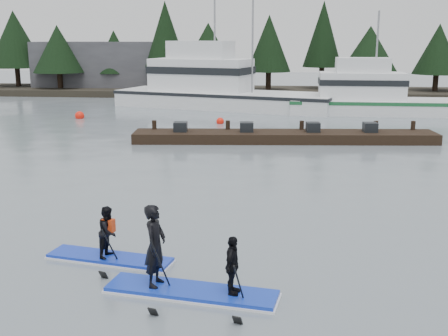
# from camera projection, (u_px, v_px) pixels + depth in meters

# --- Properties ---
(ground) EXTENTS (160.00, 160.00, 0.00)m
(ground) POSITION_uv_depth(u_px,v_px,m) (196.00, 270.00, 13.26)
(ground) COLOR slate
(ground) RESTS_ON ground
(far_shore) EXTENTS (70.00, 8.00, 0.60)m
(far_shore) POSITION_uv_depth(u_px,v_px,m) (265.00, 92.00, 53.86)
(far_shore) COLOR #2D281E
(far_shore) RESTS_ON ground
(treeline) EXTENTS (60.00, 4.00, 8.00)m
(treeline) POSITION_uv_depth(u_px,v_px,m) (265.00, 95.00, 53.93)
(treeline) COLOR black
(treeline) RESTS_ON ground
(waterfront_building) EXTENTS (18.00, 6.00, 5.00)m
(waterfront_building) POSITION_uv_depth(u_px,v_px,m) (127.00, 67.00, 56.79)
(waterfront_building) COLOR #4C4C51
(waterfront_building) RESTS_ON ground
(fishing_boat_large) EXTENTS (17.96, 9.54, 9.81)m
(fishing_boat_large) POSITION_uv_depth(u_px,v_px,m) (219.00, 98.00, 44.30)
(fishing_boat_large) COLOR white
(fishing_boat_large) RESTS_ON ground
(fishing_boat_medium) EXTENTS (13.36, 3.96, 8.09)m
(fishing_boat_medium) POSITION_uv_depth(u_px,v_px,m) (377.00, 106.00, 40.61)
(fishing_boat_medium) COLOR white
(fishing_boat_medium) RESTS_ON ground
(floating_dock) EXTENTS (16.02, 3.57, 0.53)m
(floating_dock) POSITION_uv_depth(u_px,v_px,m) (284.00, 137.00, 29.67)
(floating_dock) COLOR black
(floating_dock) RESTS_ON ground
(buoy_a) EXTENTS (0.62, 0.62, 0.62)m
(buoy_a) POSITION_uv_depth(u_px,v_px,m) (80.00, 118.00, 38.35)
(buoy_a) COLOR #FF1D0C
(buoy_a) RESTS_ON ground
(buoy_b) EXTENTS (0.50, 0.50, 0.50)m
(buoy_b) POSITION_uv_depth(u_px,v_px,m) (220.00, 124.00, 36.03)
(buoy_b) COLOR #FF1D0C
(buoy_b) RESTS_ON ground
(paddleboard_solo) EXTENTS (3.22, 1.35, 1.85)m
(paddleboard_solo) POSITION_uv_depth(u_px,v_px,m) (109.00, 242.00, 13.74)
(paddleboard_solo) COLOR #1330BA
(paddleboard_solo) RESTS_ON ground
(paddleboard_duo) EXTENTS (3.78, 1.52, 2.38)m
(paddleboard_duo) POSITION_uv_depth(u_px,v_px,m) (185.00, 266.00, 11.89)
(paddleboard_duo) COLOR #1333BA
(paddleboard_duo) RESTS_ON ground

